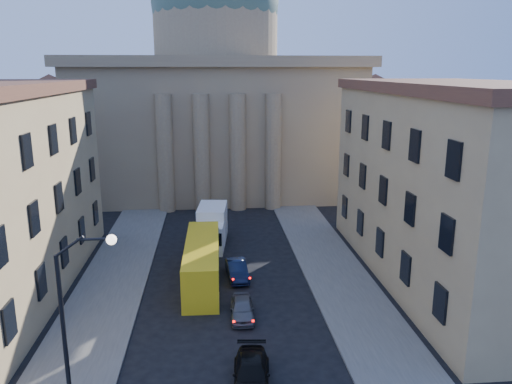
# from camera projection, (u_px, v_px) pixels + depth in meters

# --- Properties ---
(sidewalk_left) EXTENTS (5.00, 60.00, 0.15)m
(sidewalk_left) POSITION_uv_depth(u_px,v_px,m) (98.00, 315.00, 32.20)
(sidewalk_left) COLOR #55534E
(sidewalk_left) RESTS_ON ground
(sidewalk_right) EXTENTS (5.00, 60.00, 0.15)m
(sidewalk_right) POSITION_uv_depth(u_px,v_px,m) (355.00, 304.00, 33.70)
(sidewalk_right) COLOR #55534E
(sidewalk_right) RESTS_ON ground
(church) EXTENTS (68.02, 28.76, 36.60)m
(church) POSITION_uv_depth(u_px,v_px,m) (217.00, 98.00, 66.38)
(church) COLOR #866D52
(church) RESTS_ON ground
(building_right) EXTENTS (11.60, 26.60, 14.70)m
(building_right) POSITION_uv_depth(u_px,v_px,m) (457.00, 183.00, 36.57)
(building_right) COLOR tan
(building_right) RESTS_ON ground
(street_lamp) EXTENTS (2.62, 0.44, 8.83)m
(street_lamp) POSITION_uv_depth(u_px,v_px,m) (75.00, 314.00, 21.42)
(street_lamp) COLOR black
(street_lamp) RESTS_ON ground
(car_right_mid) EXTENTS (2.24, 4.69, 1.32)m
(car_right_mid) POSITION_uv_depth(u_px,v_px,m) (251.00, 374.00, 24.99)
(car_right_mid) COLOR black
(car_right_mid) RESTS_ON ground
(car_right_far) EXTENTS (1.59, 3.73, 1.26)m
(car_right_far) POSITION_uv_depth(u_px,v_px,m) (242.00, 308.00, 31.96)
(car_right_far) COLOR #54555A
(car_right_far) RESTS_ON ground
(car_right_distant) EXTENTS (1.77, 4.17, 1.34)m
(car_right_distant) POSITION_uv_depth(u_px,v_px,m) (237.00, 270.00, 38.01)
(car_right_distant) COLOR black
(car_right_distant) RESTS_ON ground
(city_bus) EXTENTS (2.67, 10.83, 3.04)m
(city_bus) POSITION_uv_depth(u_px,v_px,m) (202.00, 261.00, 37.20)
(city_bus) COLOR yellow
(city_bus) RESTS_ON ground
(box_truck) EXTENTS (3.02, 6.42, 3.41)m
(box_truck) POSITION_uv_depth(u_px,v_px,m) (212.00, 228.00, 45.12)
(box_truck) COLOR white
(box_truck) RESTS_ON ground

